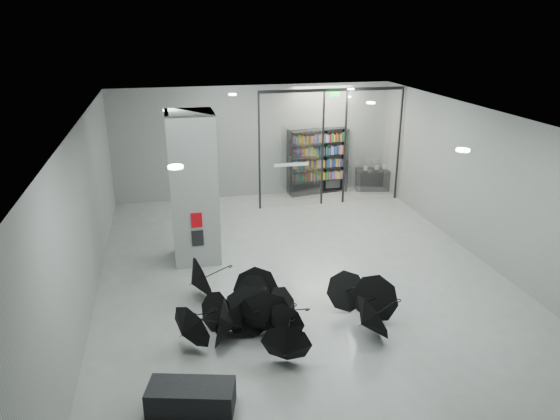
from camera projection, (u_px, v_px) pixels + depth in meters
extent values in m
plane|color=gray|center=(305.00, 282.00, 12.85)|extent=(14.00, 14.00, 0.00)
cube|color=gray|center=(308.00, 122.00, 11.46)|extent=(10.00, 14.00, 0.02)
cube|color=slate|center=(254.00, 142.00, 18.56)|extent=(10.00, 0.02, 4.00)
cube|color=slate|center=(475.00, 416.00, 5.76)|extent=(10.00, 0.02, 4.00)
cube|color=slate|center=(82.00, 224.00, 11.12)|extent=(0.02, 14.00, 4.00)
cube|color=slate|center=(495.00, 192.00, 13.19)|extent=(0.02, 14.00, 4.00)
cube|color=slate|center=(193.00, 188.00, 13.47)|extent=(1.20, 1.20, 4.00)
cube|color=#A50A07|center=(197.00, 220.00, 13.13)|extent=(0.28, 0.04, 0.38)
cube|color=black|center=(198.00, 238.00, 13.30)|extent=(0.30, 0.03, 0.42)
cube|color=#0CE533|center=(335.00, 95.00, 16.87)|extent=(0.30, 0.06, 0.15)
cube|color=silver|center=(291.00, 150.00, 17.39)|extent=(2.20, 0.02, 3.95)
cube|color=silver|center=(372.00, 146.00, 17.99)|extent=(2.00, 0.02, 3.95)
cube|color=black|center=(259.00, 152.00, 17.17)|extent=(0.06, 0.06, 4.00)
cube|color=black|center=(323.00, 148.00, 17.62)|extent=(0.06, 0.06, 4.00)
cube|color=black|center=(345.00, 147.00, 17.79)|extent=(0.06, 0.06, 4.00)
cube|color=black|center=(399.00, 144.00, 18.20)|extent=(0.06, 0.06, 4.00)
cube|color=black|center=(333.00, 90.00, 17.01)|extent=(5.00, 0.08, 0.10)
cube|color=black|center=(191.00, 397.00, 8.61)|extent=(1.55, 0.96, 0.46)
cube|color=black|center=(374.00, 180.00, 19.65)|extent=(1.44, 0.82, 0.81)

